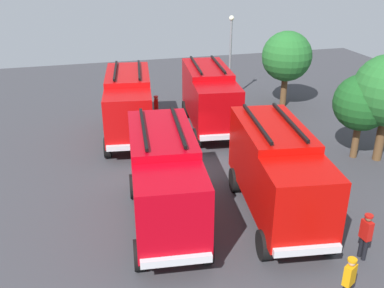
% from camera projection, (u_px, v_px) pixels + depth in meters
% --- Properties ---
extents(ground_plane, '(49.33, 49.33, 0.00)m').
position_uv_depth(ground_plane, '(192.00, 169.00, 22.35)').
color(ground_plane, '#38383D').
extents(fire_truck_0, '(7.47, 3.57, 3.88)m').
position_uv_depth(fire_truck_0, '(129.00, 103.00, 25.33)').
color(fire_truck_0, '#BB0B0C').
rests_on(fire_truck_0, ground).
extents(fire_truck_1, '(7.42, 3.38, 3.88)m').
position_uv_depth(fire_truck_1, '(164.00, 176.00, 17.10)').
color(fire_truck_1, '#B80411').
rests_on(fire_truck_1, ground).
extents(fire_truck_2, '(7.44, 3.46, 3.88)m').
position_uv_depth(fire_truck_2, '(210.00, 96.00, 26.56)').
color(fire_truck_2, '#B4060B').
rests_on(fire_truck_2, ground).
extents(fire_truck_3, '(7.47, 3.56, 3.88)m').
position_uv_depth(fire_truck_3, '(277.00, 170.00, 17.60)').
color(fire_truck_3, '#BC0905').
rests_on(fire_truck_3, ground).
extents(firefighter_0, '(0.47, 0.35, 1.72)m').
position_uv_depth(firefighter_0, '(156.00, 107.00, 28.20)').
color(firefighter_0, black).
rests_on(firefighter_0, ground).
extents(firefighter_1, '(0.41, 0.48, 1.76)m').
position_uv_depth(firefighter_1, '(349.00, 279.00, 13.43)').
color(firefighter_1, black).
rests_on(firefighter_1, ground).
extents(firefighter_2, '(0.44, 0.30, 1.83)m').
position_uv_depth(firefighter_2, '(366.00, 234.00, 15.49)').
color(firefighter_2, black).
rests_on(firefighter_2, ground).
extents(tree_0, '(2.99, 2.99, 4.64)m').
position_uv_depth(tree_0, '(286.00, 60.00, 30.94)').
color(tree_0, brown).
rests_on(tree_0, ground).
extents(tree_1, '(3.41, 3.41, 5.29)m').
position_uv_depth(tree_1, '(287.00, 57.00, 29.96)').
color(tree_1, brown).
rests_on(tree_1, ground).
extents(tree_2, '(2.93, 2.93, 4.54)m').
position_uv_depth(tree_2, '(362.00, 103.00, 22.45)').
color(tree_2, brown).
rests_on(tree_2, ground).
extents(traffic_cone_0, '(0.48, 0.48, 0.68)m').
position_uv_depth(traffic_cone_0, '(208.00, 212.00, 18.08)').
color(traffic_cone_0, '#F2600C').
rests_on(traffic_cone_0, ground).
extents(traffic_cone_1, '(0.46, 0.46, 0.66)m').
position_uv_depth(traffic_cone_1, '(249.00, 123.00, 27.36)').
color(traffic_cone_1, '#F2600C').
rests_on(traffic_cone_1, ground).
extents(lamppost, '(0.36, 0.36, 6.08)m').
position_uv_depth(lamppost, '(230.00, 51.00, 31.37)').
color(lamppost, slate).
rests_on(lamppost, ground).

